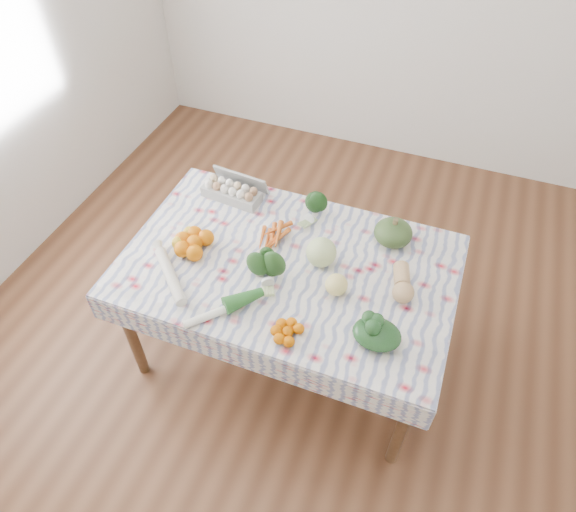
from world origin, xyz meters
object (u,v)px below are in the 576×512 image
(kabocha_squash, at_px, (393,233))
(butternut_squash, at_px, (403,282))
(dining_table, at_px, (288,275))
(egg_carton, at_px, (232,192))
(grapefruit, at_px, (336,285))
(cabbage, at_px, (321,252))

(kabocha_squash, xyz_separation_m, butternut_squash, (0.12, -0.30, -0.01))
(dining_table, distance_m, kabocha_squash, 0.58)
(dining_table, relative_size, egg_carton, 4.75)
(grapefruit, bearing_deg, cabbage, 129.34)
(cabbage, relative_size, butternut_squash, 0.68)
(egg_carton, height_order, grapefruit, grapefruit)
(dining_table, height_order, grapefruit, grapefruit)
(egg_carton, distance_m, butternut_squash, 1.09)
(cabbage, xyz_separation_m, butternut_squash, (0.42, -0.03, -0.02))
(butternut_squash, bearing_deg, egg_carton, 148.14)
(egg_carton, bearing_deg, butternut_squash, -11.03)
(egg_carton, bearing_deg, cabbage, -19.08)
(egg_carton, bearing_deg, grapefruit, -24.77)
(kabocha_squash, xyz_separation_m, cabbage, (-0.30, -0.27, 0.01))
(cabbage, bearing_deg, egg_carton, 155.01)
(butternut_squash, bearing_deg, dining_table, 169.22)
(cabbage, xyz_separation_m, grapefruit, (0.13, -0.16, -0.02))
(cabbage, height_order, grapefruit, cabbage)
(dining_table, bearing_deg, cabbage, 23.78)
(egg_carton, xyz_separation_m, grapefruit, (0.75, -0.45, 0.01))
(dining_table, height_order, butternut_squash, butternut_squash)
(kabocha_squash, bearing_deg, egg_carton, 178.86)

